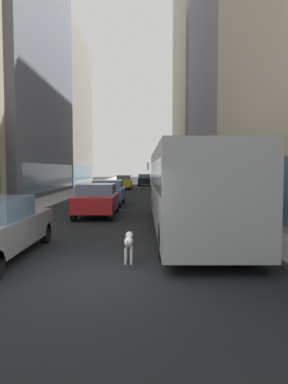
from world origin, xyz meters
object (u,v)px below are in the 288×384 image
dalmatian_dog (129,242)px  pedestrian_with_handbag (237,200)px  car_black_suv (145,180)px  transit_bus (189,184)px  car_blue_hatchback (109,192)px  car_red_coupe (98,200)px  car_yellow_taxi (125,182)px  car_white_van (158,181)px

dalmatian_dog → pedestrian_with_handbag: 7.84m
car_black_suv → dalmatian_dog: (-0.45, -40.44, -0.31)m
transit_bus → car_black_suv: 36.11m
dalmatian_dog → car_blue_hatchback: bearing=97.9°
transit_bus → car_red_coupe: bearing=133.8°
car_yellow_taxi → car_blue_hatchback: 17.88m
pedestrian_with_handbag → car_white_van: bearing=95.0°
dalmatian_dog → pedestrian_with_handbag: size_ratio=0.57×
car_yellow_taxi → car_blue_hatchback: (-0.00, -17.88, 0.00)m
car_yellow_taxi → car_red_coupe: same height
car_red_coupe → car_black_suv: (2.40, 31.89, 0.00)m
car_yellow_taxi → dalmatian_dog: 32.06m
car_black_suv → pedestrian_with_handbag: (3.97, -33.98, 0.19)m
pedestrian_with_handbag → transit_bus: bearing=-138.7°
car_red_coupe → transit_bus: bearing=-46.2°
car_white_van → car_blue_hatchback: 19.84m
car_blue_hatchback → car_black_suv: same height
car_white_van → car_black_suv: same height
pedestrian_with_handbag → car_black_suv: bearing=96.7°
car_red_coupe → dalmatian_dog: car_red_coupe is taller
car_white_van → pedestrian_with_handbag: pedestrian_with_handbag is taller
pedestrian_with_handbag → car_blue_hatchback: bearing=129.7°
car_blue_hatchback → car_yellow_taxi: bearing=90.0°
car_blue_hatchback → dalmatian_dog: bearing=-82.1°
car_white_van → car_red_coupe: same height
car_black_suv → pedestrian_with_handbag: pedestrian_with_handbag is taller
car_blue_hatchback → car_white_van: bearing=78.4°
transit_bus → pedestrian_with_handbag: size_ratio=6.82×
car_blue_hatchback → pedestrian_with_handbag: (6.37, -7.66, 0.19)m
car_white_van → car_red_coupe: (-4.00, -25.01, 0.00)m
car_white_van → car_yellow_taxi: (-4.00, -1.56, -0.00)m
car_red_coupe → car_black_suv: bearing=85.7°
car_yellow_taxi → pedestrian_with_handbag: pedestrian_with_handbag is taller
car_white_van → car_yellow_taxi: bearing=-158.7°
car_black_suv → car_red_coupe: bearing=-94.3°
car_black_suv → dalmatian_dog: 40.44m
transit_bus → pedestrian_with_handbag: 3.24m
transit_bus → car_white_van: bearing=90.0°
car_black_suv → dalmatian_dog: size_ratio=4.95×
car_yellow_taxi → car_white_van: bearing=21.3°
transit_bus → car_yellow_taxi: (-4.00, 27.62, -0.96)m
car_red_coupe → car_black_suv: 31.98m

